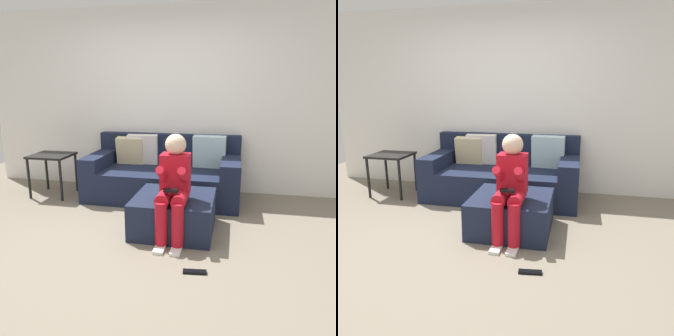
{
  "view_description": "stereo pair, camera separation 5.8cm",
  "coord_description": "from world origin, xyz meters",
  "views": [
    {
      "loc": [
        1.01,
        -2.73,
        1.5
      ],
      "look_at": [
        0.23,
        0.97,
        0.56
      ],
      "focal_mm": 34.56,
      "sensor_mm": 36.0,
      "label": 1
    },
    {
      "loc": [
        1.06,
        -2.72,
        1.5
      ],
      "look_at": [
        0.23,
        0.97,
        0.56
      ],
      "focal_mm": 34.56,
      "sensor_mm": 36.0,
      "label": 2
    }
  ],
  "objects": [
    {
      "name": "ground_plane",
      "position": [
        0.0,
        0.0,
        0.0
      ],
      "size": [
        7.31,
        7.31,
        0.0
      ],
      "primitive_type": "plane",
      "color": "slate"
    },
    {
      "name": "wall_back",
      "position": [
        0.0,
        2.0,
        1.31
      ],
      "size": [
        5.62,
        0.1,
        2.62
      ],
      "primitive_type": "cube",
      "color": "white",
      "rests_on": "ground_plane"
    },
    {
      "name": "couch_sectional",
      "position": [
        0.06,
        1.53,
        0.31
      ],
      "size": [
        2.08,
        0.97,
        0.87
      ],
      "color": "#192138",
      "rests_on": "ground_plane"
    },
    {
      "name": "ottoman",
      "position": [
        0.41,
        0.47,
        0.19
      ],
      "size": [
        0.84,
        0.8,
        0.39
      ],
      "primitive_type": "cube",
      "color": "#192138",
      "rests_on": "ground_plane"
    },
    {
      "name": "person_seated",
      "position": [
        0.44,
        0.26,
        0.57
      ],
      "size": [
        0.3,
        0.59,
        1.06
      ],
      "color": "red",
      "rests_on": "ground_plane"
    },
    {
      "name": "side_table",
      "position": [
        -1.51,
        1.29,
        0.5
      ],
      "size": [
        0.54,
        0.5,
        0.59
      ],
      "color": "black",
      "rests_on": "ground_plane"
    },
    {
      "name": "remote_near_ottoman",
      "position": [
        0.73,
        -0.33,
        0.01
      ],
      "size": [
        0.2,
        0.08,
        0.02
      ],
      "primitive_type": "cube",
      "rotation": [
        0.0,
        0.0,
        0.11
      ],
      "color": "black",
      "rests_on": "ground_plane"
    }
  ]
}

